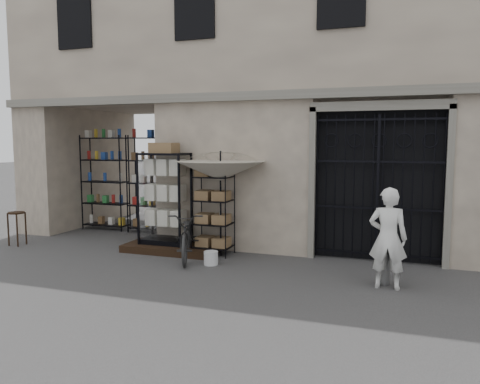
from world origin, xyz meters
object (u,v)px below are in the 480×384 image
at_px(display_cabinet, 165,203).
at_px(steel_bollard, 385,257).
at_px(white_bucket, 211,258).
at_px(market_umbrella, 220,166).
at_px(bicycle, 188,259).
at_px(shopkeeper, 386,288).
at_px(wire_rack, 213,214).
at_px(wooden_stool, 17,228).

distance_m(display_cabinet, steel_bollard, 4.71).
bearing_deg(steel_bollard, display_cabinet, 167.33).
height_order(white_bucket, steel_bollard, steel_bollard).
distance_m(market_umbrella, steel_bollard, 3.66).
xyz_separation_m(display_cabinet, white_bucket, (1.40, -0.80, -0.89)).
xyz_separation_m(market_umbrella, bicycle, (-0.52, -0.47, -1.85)).
xyz_separation_m(white_bucket, shopkeeper, (3.20, -0.39, -0.13)).
distance_m(wire_rack, white_bucket, 1.09).
bearing_deg(bicycle, market_umbrella, 21.07).
height_order(wire_rack, steel_bollard, wire_rack).
height_order(wire_rack, shopkeeper, wire_rack).
distance_m(bicycle, steel_bollard, 3.82).
distance_m(market_umbrella, shopkeeper, 3.93).
distance_m(white_bucket, shopkeeper, 3.23).
bearing_deg(steel_bollard, bicycle, 172.85).
distance_m(wire_rack, market_umbrella, 1.03).
relative_size(market_umbrella, wooden_stool, 3.40).
bearing_deg(wire_rack, steel_bollard, -30.82).
bearing_deg(display_cabinet, market_umbrella, -5.14).
distance_m(white_bucket, steel_bollard, 3.19).
bearing_deg(bicycle, wire_rack, 38.08).
bearing_deg(wooden_stool, shopkeeper, -3.76).
distance_m(display_cabinet, wire_rack, 1.13).
bearing_deg(white_bucket, display_cabinet, 150.19).
xyz_separation_m(wire_rack, steel_bollard, (3.45, -1.01, -0.38)).
bearing_deg(shopkeeper, market_umbrella, -17.48).
distance_m(market_umbrella, wooden_stool, 4.96).
bearing_deg(wire_rack, market_umbrella, -33.78).
relative_size(bicycle, steel_bollard, 2.01).
bearing_deg(bicycle, white_bucket, -43.54).
bearing_deg(market_umbrella, display_cabinet, 176.35).
height_order(display_cabinet, market_umbrella, market_umbrella).
xyz_separation_m(wooden_stool, shopkeeper, (7.99, -0.53, -0.40)).
xyz_separation_m(wire_rack, shopkeeper, (3.48, -1.18, -0.84)).
xyz_separation_m(market_umbrella, white_bucket, (0.08, -0.72, -1.72)).
height_order(market_umbrella, white_bucket, market_umbrella).
relative_size(wire_rack, market_umbrella, 0.67).
distance_m(wire_rack, steel_bollard, 3.61).
relative_size(white_bucket, steel_bollard, 0.29).
bearing_deg(market_umbrella, steel_bollard, -16.17).
distance_m(wire_rack, bicycle, 1.05).
distance_m(market_umbrella, bicycle, 1.98).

